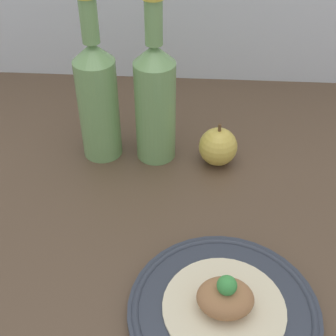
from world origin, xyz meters
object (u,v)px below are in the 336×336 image
object	(u,v)px
plate	(224,311)
apple	(218,147)
cider_bottle_left	(98,97)
plated_food	(225,301)
cider_bottle_right	(155,99)

from	to	relation	value
plate	apple	distance (cm)	33.89
plate	apple	xyz separation A→B (cm)	(-0.38, 33.79, 2.60)
cider_bottle_left	apple	world-z (taller)	cider_bottle_left
apple	plate	bearing A→B (deg)	-89.35
plate	plated_food	world-z (taller)	plated_food
plated_food	apple	world-z (taller)	apple
plate	cider_bottle_left	size ratio (longest dim) A/B	0.82
plate	cider_bottle_left	distance (cm)	43.71
plate	apple	size ratio (longest dim) A/B	3.02
plated_food	cider_bottle_right	distance (cm)	38.66
cider_bottle_left	apple	bearing A→B (deg)	-4.41
plated_food	cider_bottle_right	bearing A→B (deg)	109.04
cider_bottle_left	apple	size ratio (longest dim) A/B	3.67
plated_food	apple	distance (cm)	33.79
apple	cider_bottle_right	bearing A→B (deg)	171.73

